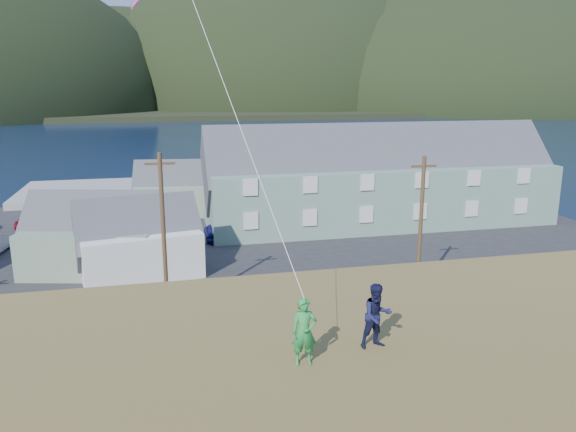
# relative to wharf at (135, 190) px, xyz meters

# --- Properties ---
(ground) EXTENTS (900.00, 900.00, 0.00)m
(ground) POSITION_rel_wharf_xyz_m (6.00, -40.00, -0.45)
(ground) COLOR #0A1638
(ground) RESTS_ON ground
(grass_strip) EXTENTS (110.00, 8.00, 0.10)m
(grass_strip) POSITION_rel_wharf_xyz_m (6.00, -42.00, -0.40)
(grass_strip) COLOR #4C3D19
(grass_strip) RESTS_ON ground
(waterfront_lot) EXTENTS (72.00, 36.00, 0.12)m
(waterfront_lot) POSITION_rel_wharf_xyz_m (6.00, -23.00, -0.39)
(waterfront_lot) COLOR #28282B
(waterfront_lot) RESTS_ON ground
(wharf) EXTENTS (26.00, 14.00, 0.90)m
(wharf) POSITION_rel_wharf_xyz_m (0.00, 0.00, 0.00)
(wharf) COLOR gray
(wharf) RESTS_ON ground
(far_shore) EXTENTS (900.00, 320.00, 2.00)m
(far_shore) POSITION_rel_wharf_xyz_m (6.00, 290.00, 0.55)
(far_shore) COLOR black
(far_shore) RESTS_ON ground
(far_hills) EXTENTS (760.00, 265.00, 143.00)m
(far_hills) POSITION_rel_wharf_xyz_m (41.59, 239.38, 1.55)
(far_hills) COLOR black
(far_hills) RESTS_ON ground
(lodge) EXTENTS (32.58, 9.20, 11.45)m
(lodge) POSITION_rel_wharf_xyz_m (23.05, -20.46, 3.96)
(lodge) COLOR gray
(lodge) RESTS_ON waterfront_lot
(shed_palegreen_near) EXTENTS (10.56, 7.93, 6.87)m
(shed_palegreen_near) POSITION_rel_wharf_xyz_m (-1.75, -28.74, 2.14)
(shed_palegreen_near) COLOR gray
(shed_palegreen_near) RESTS_ON waterfront_lot
(shed_white) EXTENTS (9.16, 6.92, 6.62)m
(shed_white) POSITION_rel_wharf_xyz_m (1.34, -30.43, 2.09)
(shed_white) COLOR white
(shed_white) RESTS_ON waterfront_lot
(shed_palegreen_far) EXTENTS (10.52, 6.79, 6.66)m
(shed_palegreen_far) POSITION_rel_wharf_xyz_m (5.36, -11.88, 2.11)
(shed_palegreen_far) COLOR gray
(shed_palegreen_far) RESTS_ON waterfront_lot
(utility_poles) EXTENTS (33.06, 0.24, 9.36)m
(utility_poles) POSITION_rel_wharf_xyz_m (2.63, -38.50, 4.07)
(utility_poles) COLOR #47331E
(utility_poles) RESTS_ON waterfront_lot
(parked_cars) EXTENTS (24.89, 13.21, 1.58)m
(parked_cars) POSITION_rel_wharf_xyz_m (-3.40, -19.41, 0.40)
(parked_cars) COLOR maroon
(parked_cars) RESTS_ON waterfront_lot
(kite_flyer_green) EXTENTS (0.58, 0.41, 1.48)m
(kite_flyer_green) POSITION_rel_wharf_xyz_m (5.74, -58.40, 7.49)
(kite_flyer_green) COLOR #25893D
(kite_flyer_green) RESTS_ON hillside
(kite_flyer_navy) EXTENTS (0.79, 0.65, 1.51)m
(kite_flyer_navy) POSITION_rel_wharf_xyz_m (7.54, -58.00, 7.50)
(kite_flyer_navy) COLOR #15173A
(kite_flyer_navy) RESTS_ON hillside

